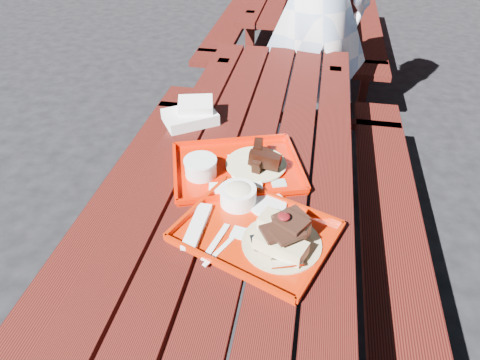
% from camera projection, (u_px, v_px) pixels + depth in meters
% --- Properties ---
extents(ground, '(60.00, 60.00, 0.00)m').
position_uv_depth(ground, '(246.00, 299.00, 1.99)').
color(ground, black).
rests_on(ground, ground).
extents(picnic_table_near, '(1.41, 2.40, 0.75)m').
position_uv_depth(picnic_table_near, '(247.00, 209.00, 1.65)').
color(picnic_table_near, '#49140E').
rests_on(picnic_table_near, ground).
extents(picnic_table_far, '(1.41, 2.40, 0.75)m').
position_uv_depth(picnic_table_far, '(301.00, 3.00, 3.82)').
color(picnic_table_far, '#49140E').
rests_on(picnic_table_far, ground).
extents(near_tray, '(0.52, 0.47, 0.14)m').
position_uv_depth(near_tray, '(259.00, 223.00, 1.27)').
color(near_tray, '#B81F03').
rests_on(near_tray, picnic_table_near).
extents(far_tray, '(0.53, 0.47, 0.08)m').
position_uv_depth(far_tray, '(235.00, 167.00, 1.51)').
color(far_tray, red).
rests_on(far_tray, picnic_table_near).
extents(white_cloth, '(0.26, 0.24, 0.09)m').
position_uv_depth(white_cloth, '(192.00, 114.00, 1.78)').
color(white_cloth, white).
rests_on(white_cloth, picnic_table_near).
extents(person, '(0.79, 0.63, 1.89)m').
position_uv_depth(person, '(317.00, 7.00, 2.43)').
color(person, '#A7C2EA').
rests_on(person, ground).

